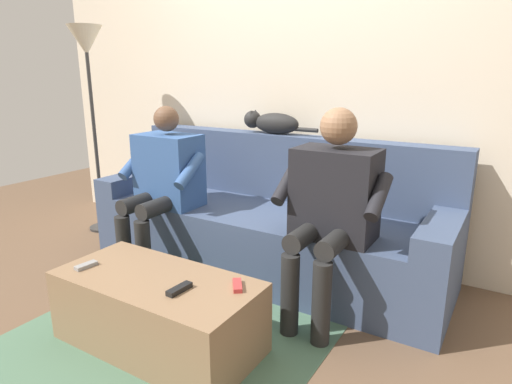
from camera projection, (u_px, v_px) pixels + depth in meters
name	position (u px, v px, depth m)	size (l,w,h in m)	color
ground_plane	(205.00, 311.00, 2.59)	(8.00, 8.00, 0.00)	brown
back_wall	(300.00, 77.00, 3.22)	(4.91, 0.06, 2.67)	beige
couch	(268.00, 225.00, 3.11)	(2.51, 0.82, 0.93)	#3D4C6B
coffee_table	(158.00, 311.00, 2.22)	(1.05, 0.50, 0.38)	#8C6B4C
person_left_seated	(331.00, 201.00, 2.40)	(0.61, 0.55, 1.19)	black
person_right_seated	(163.00, 178.00, 3.02)	(0.59, 0.56, 1.15)	#335693
cat_on_backrest	(271.00, 123.00, 3.22)	(0.60, 0.14, 0.17)	black
remote_gray	(86.00, 265.00, 2.29)	(0.12, 0.04, 0.02)	gray
remote_red	(237.00, 285.00, 2.07)	(0.12, 0.04, 0.02)	#B73333
remote_black	(179.00, 289.00, 2.03)	(0.14, 0.04, 0.02)	black
floor_rug	(176.00, 332.00, 2.37)	(1.56, 1.72, 0.01)	#4C7056
floor_lamp	(87.00, 59.00, 3.59)	(0.28, 0.28, 1.74)	#2D2D2D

